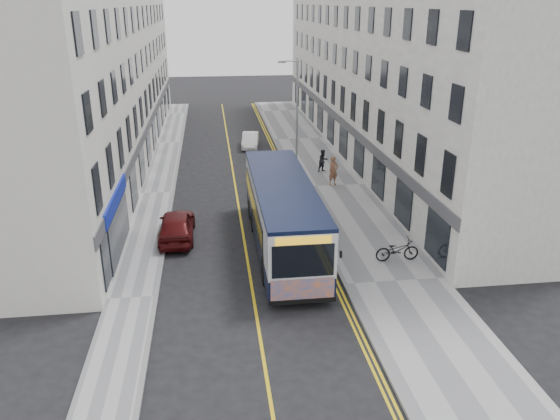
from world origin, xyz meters
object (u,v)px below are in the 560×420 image
object	(u,v)px
city_bus	(283,213)
pedestrian_near	(333,171)
car_white	(250,140)
streetlamp	(296,116)
bicycle	(397,250)
car_maroon	(177,225)
pedestrian_far	(323,161)

from	to	relation	value
city_bus	pedestrian_near	xyz separation A→B (m)	(4.56, 9.09, -0.79)
city_bus	car_white	bearing A→B (deg)	90.09
streetlamp	pedestrian_near	world-z (taller)	streetlamp
bicycle	city_bus	bearing A→B (deg)	65.22
car_maroon	pedestrian_far	bearing A→B (deg)	-132.71
pedestrian_near	pedestrian_far	distance (m)	3.05
streetlamp	bicycle	world-z (taller)	streetlamp
streetlamp	pedestrian_near	bearing A→B (deg)	-41.33
streetlamp	car_white	world-z (taller)	streetlamp
car_maroon	car_white	bearing A→B (deg)	-105.11
streetlamp	bicycle	xyz separation A→B (m)	(2.74, -13.32, -3.72)
pedestrian_far	car_white	world-z (taller)	pedestrian_far
car_maroon	pedestrian_near	bearing A→B (deg)	-142.77
streetlamp	city_bus	world-z (taller)	streetlamp
pedestrian_far	car_white	size ratio (longest dim) A/B	0.43
car_maroon	bicycle	bearing A→B (deg)	158.91
car_white	car_maroon	xyz separation A→B (m)	(-5.20, -18.33, 0.14)
streetlamp	city_bus	xyz separation A→B (m)	(-2.34, -11.04, -2.50)
streetlamp	pedestrian_far	xyz separation A→B (m)	(2.17, 1.09, -3.46)
pedestrian_far	car_maroon	world-z (taller)	pedestrian_far
bicycle	pedestrian_near	distance (m)	11.39
streetlamp	pedestrian_near	size ratio (longest dim) A/B	4.13
streetlamp	car_maroon	bearing A→B (deg)	-129.45
streetlamp	car_white	xyz separation A→B (m)	(-2.37, 9.13, -3.77)
bicycle	car_maroon	distance (m)	11.10
streetlamp	car_maroon	world-z (taller)	streetlamp
pedestrian_near	car_maroon	size ratio (longest dim) A/B	0.44
streetlamp	car_white	bearing A→B (deg)	104.54
streetlamp	pedestrian_far	bearing A→B (deg)	26.67
car_white	streetlamp	bearing A→B (deg)	-68.18
pedestrian_near	car_maroon	xyz separation A→B (m)	(-9.79, -7.24, -0.34)
pedestrian_near	car_white	world-z (taller)	pedestrian_near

